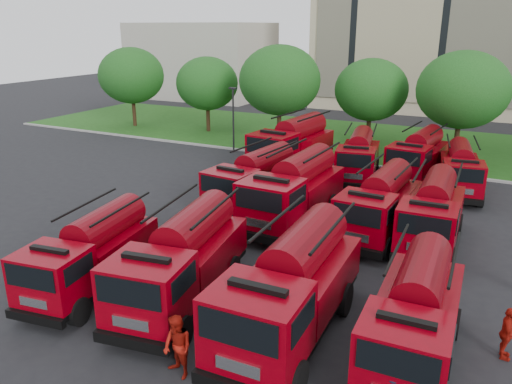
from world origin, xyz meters
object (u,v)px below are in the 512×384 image
Objects in this scene: fire_truck_7 at (432,212)px; fire_truck_11 at (460,170)px; fire_truck_3 at (415,315)px; firefighter_2 at (502,357)px; fire_truck_9 at (358,157)px; firefighter_4 at (261,242)px; fire_truck_2 at (292,286)px; fire_truck_0 at (92,252)px; fire_truck_4 at (255,180)px; fire_truck_5 at (294,190)px; fire_truck_8 at (293,144)px; fire_truck_1 at (183,260)px; fire_truck_6 at (380,204)px; firefighter_1 at (179,375)px; fire_truck_10 at (418,155)px; firefighter_0 at (262,367)px.

fire_truck_7 is 8.51m from fire_truck_11.
fire_truck_11 is at bearing 85.80° from fire_truck_7.
firefighter_2 is at bearing 25.55° from fire_truck_3.
fire_truck_9 is 12.04m from firefighter_4.
fire_truck_2 is 4.48× the size of firefighter_4.
fire_truck_4 is at bearing 74.37° from fire_truck_0.
fire_truck_9 is (3.63, 7.74, -0.05)m from fire_truck_4.
fire_truck_5 is at bearing -105.41° from fire_truck_9.
fire_truck_8 is (-7.61, 18.12, 0.08)m from fire_truck_2.
fire_truck_1 reaches higher than firefighter_2.
fire_truck_2 is 1.15× the size of fire_truck_3.
fire_truck_0 is 0.89× the size of fire_truck_1.
firefighter_4 is (-4.65, -3.31, -1.58)m from fire_truck_6.
fire_truck_7 is (10.86, 10.03, 0.09)m from fire_truck_0.
fire_truck_2 reaches higher than firefighter_1.
fire_truck_5 is at bearing -60.69° from fire_truck_8.
fire_truck_5 is 4.05× the size of firefighter_1.
firefighter_1 is at bearing -90.18° from fire_truck_10.
fire_truck_5 is at bearing -71.06° from firefighter_4.
firefighter_1 is at bearing -69.60° from fire_truck_8.
fire_truck_11 is 4.26× the size of firefighter_0.
fire_truck_4 is at bearing 176.16° from fire_truck_6.
fire_truck_5 is at bearing -177.66° from fire_truck_7.
fire_truck_9 is at bearing 97.71° from fire_truck_2.
fire_truck_11 is at bearing -94.35° from firefighter_4.
fire_truck_7 is at bearing 4.29° from fire_truck_6.
firefighter_4 is at bearing -67.85° from fire_truck_8.
fire_truck_5 is 12.58m from firefighter_1.
fire_truck_2 reaches higher than fire_truck_1.
firefighter_0 is at bearing -108.63° from fire_truck_11.
firefighter_1 is at bearing -160.63° from firefighter_0.
fire_truck_1 reaches higher than firefighter_4.
fire_truck_4 is 7.12m from fire_truck_6.
fire_truck_3 is 0.96× the size of fire_truck_6.
fire_truck_8 reaches higher than fire_truck_6.
fire_truck_6 reaches higher than fire_truck_7.
fire_truck_5 is 4.54× the size of firefighter_4.
fire_truck_10 is at bearing -81.11° from firefighter_4.
fire_truck_7 reaches higher than fire_truck_0.
fire_truck_2 is at bearing -11.09° from fire_truck_1.
firefighter_4 is (-7.86, 5.62, -1.52)m from fire_truck_3.
firefighter_2 is (13.87, -16.34, -1.82)m from fire_truck_8.
firefighter_1 is (-5.37, -21.32, -1.46)m from fire_truck_11.
firefighter_4 is (-0.44, -2.90, -1.77)m from fire_truck_5.
fire_truck_7 reaches higher than firefighter_1.
firefighter_0 is (3.58, -10.92, -1.77)m from fire_truck_5.
fire_truck_4 reaches higher than fire_truck_7.
fire_truck_0 is 22.10m from fire_truck_10.
fire_truck_0 is 7.96m from fire_truck_2.
fire_truck_7 is 0.98× the size of fire_truck_9.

